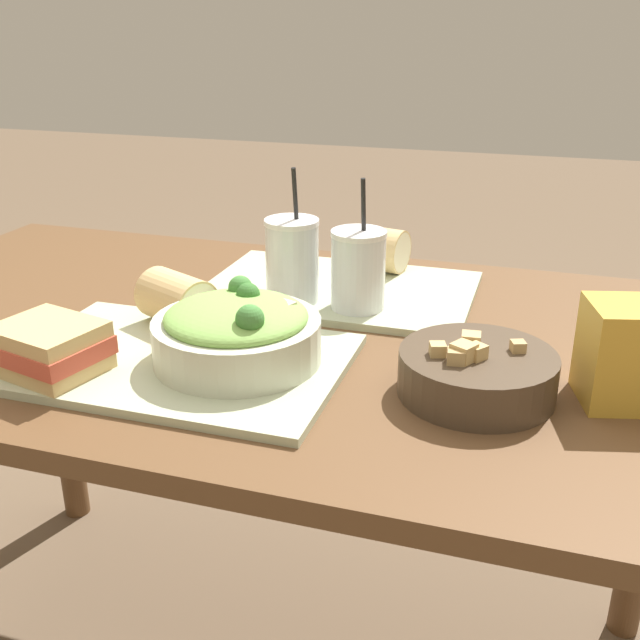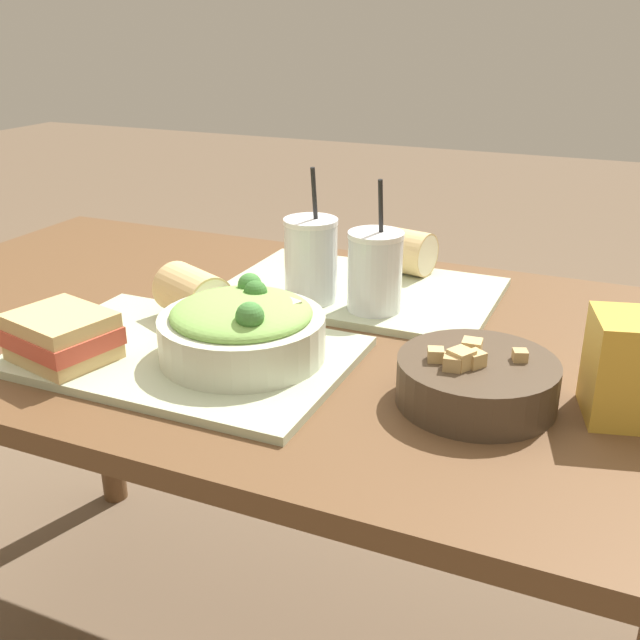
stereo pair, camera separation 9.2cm
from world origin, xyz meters
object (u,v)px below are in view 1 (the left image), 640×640
(sandwich_near, at_px, (50,348))
(baguette_far, at_px, (383,250))
(drink_cup_dark, at_px, (292,263))
(baguette_near, at_px, (178,300))
(drink_cup_red, at_px, (358,272))
(soup_bowl, at_px, (477,372))
(salad_bowl, at_px, (237,331))

(sandwich_near, bearing_deg, baguette_far, 72.87)
(sandwich_near, height_order, drink_cup_dark, drink_cup_dark)
(baguette_near, relative_size, drink_cup_dark, 0.59)
(sandwich_near, xyz_separation_m, drink_cup_red, (0.32, 0.34, 0.03))
(soup_bowl, bearing_deg, drink_cup_red, 134.14)
(soup_bowl, xyz_separation_m, sandwich_near, (-0.52, -0.12, 0.01))
(soup_bowl, distance_m, baguette_far, 0.46)
(soup_bowl, bearing_deg, baguette_near, 171.15)
(salad_bowl, relative_size, sandwich_near, 1.47)
(baguette_far, xyz_separation_m, drink_cup_red, (0.00, -0.19, 0.02))
(soup_bowl, xyz_separation_m, drink_cup_red, (-0.21, 0.21, 0.04))
(soup_bowl, height_order, drink_cup_red, drink_cup_red)
(baguette_near, bearing_deg, drink_cup_dark, -15.89)
(sandwich_near, height_order, baguette_far, baguette_far)
(baguette_far, bearing_deg, drink_cup_dark, 163.74)
(salad_bowl, distance_m, baguette_near, 0.16)
(drink_cup_red, bearing_deg, baguette_near, -148.04)
(drink_cup_dark, bearing_deg, sandwich_near, -121.92)
(salad_bowl, xyz_separation_m, drink_cup_red, (0.10, 0.23, 0.02))
(drink_cup_red, bearing_deg, sandwich_near, -133.32)
(salad_bowl, bearing_deg, drink_cup_dark, 91.58)
(soup_bowl, height_order, sandwich_near, soup_bowl)
(baguette_far, bearing_deg, baguette_near, 157.88)
(salad_bowl, distance_m, soup_bowl, 0.31)
(soup_bowl, relative_size, drink_cup_red, 0.94)
(salad_bowl, bearing_deg, baguette_far, 77.17)
(baguette_far, distance_m, drink_cup_dark, 0.22)
(baguette_far, bearing_deg, soup_bowl, -140.08)
(salad_bowl, height_order, soup_bowl, salad_bowl)
(soup_bowl, height_order, drink_cup_dark, drink_cup_dark)
(baguette_far, relative_size, drink_cup_red, 0.46)
(baguette_far, distance_m, drink_cup_red, 0.19)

